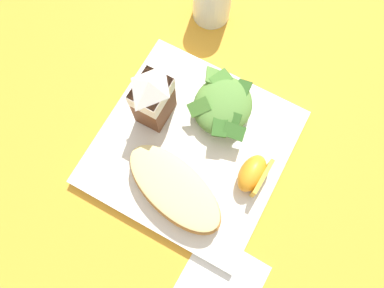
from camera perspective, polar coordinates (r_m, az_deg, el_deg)
ground at (r=0.59m, az=-0.00°, el=-0.73°), size 3.00×3.00×0.00m
white_plate at (r=0.58m, az=-0.00°, el=-0.51°), size 0.28×0.28×0.02m
cheesy_pizza_bread at (r=0.54m, az=-2.71°, el=-6.93°), size 0.12×0.19×0.04m
green_salad_pile at (r=0.57m, az=4.77°, el=5.97°), size 0.11×0.10×0.05m
milk_carton at (r=0.54m, az=-6.13°, el=7.23°), size 0.06×0.05×0.11m
orange_wedge_front at (r=0.55m, az=9.56°, el=-4.31°), size 0.06×0.04×0.04m
paper_napkin at (r=0.57m, az=4.44°, el=-20.57°), size 0.11×0.11×0.00m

